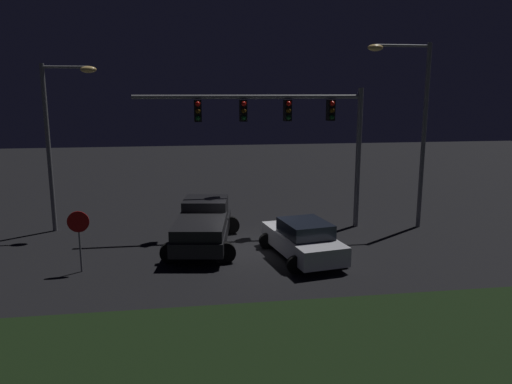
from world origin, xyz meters
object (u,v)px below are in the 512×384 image
object	(u,v)px
car_sedan	(303,240)
street_lamp_left	(58,127)
street_lamp_right	(413,114)
traffic_signal_gantry	(288,121)
stop_sign	(79,230)
pickup_truck	(203,223)

from	to	relation	value
car_sedan	street_lamp_left	xyz separation A→B (m)	(-9.94, 5.43, 4.03)
street_lamp_right	car_sedan	bearing A→B (deg)	-148.56
traffic_signal_gantry	stop_sign	bearing A→B (deg)	-152.15
traffic_signal_gantry	street_lamp_left	xyz separation A→B (m)	(-10.20, 1.27, -0.25)
pickup_truck	traffic_signal_gantry	xyz separation A→B (m)	(3.97, 2.05, 4.03)
street_lamp_right	stop_sign	size ratio (longest dim) A/B	3.79
pickup_truck	street_lamp_right	size ratio (longest dim) A/B	0.67
street_lamp_left	stop_sign	distance (m)	6.80
traffic_signal_gantry	street_lamp_right	world-z (taller)	street_lamp_right
pickup_truck	traffic_signal_gantry	world-z (taller)	traffic_signal_gantry
pickup_truck	traffic_signal_gantry	size ratio (longest dim) A/B	0.55
stop_sign	traffic_signal_gantry	bearing A→B (deg)	27.85
pickup_truck	stop_sign	xyz separation A→B (m)	(-4.46, -2.41, 0.56)
car_sedan	street_lamp_right	world-z (taller)	street_lamp_right
pickup_truck	car_sedan	size ratio (longest dim) A/B	1.21
traffic_signal_gantry	street_lamp_right	size ratio (longest dim) A/B	1.22
street_lamp_left	street_lamp_right	bearing A→B (deg)	-6.52
street_lamp_left	stop_sign	bearing A→B (deg)	-72.94
car_sedan	street_lamp_right	xyz separation A→B (m)	(5.92, 3.62, 4.59)
pickup_truck	street_lamp_left	xyz separation A→B (m)	(-6.22, 3.32, 3.77)
traffic_signal_gantry	street_lamp_right	distance (m)	5.70
traffic_signal_gantry	street_lamp_left	bearing A→B (deg)	172.88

